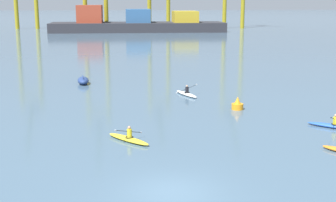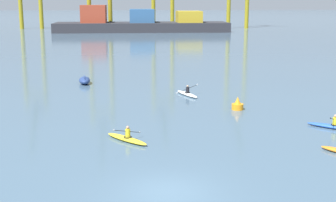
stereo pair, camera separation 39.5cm
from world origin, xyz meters
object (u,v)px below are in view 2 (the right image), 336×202
at_px(kayak_blue, 333,126).
at_px(channel_buoy, 238,105).
at_px(kayak_white, 187,94).
at_px(capsized_dinghy, 85,80).
at_px(kayak_yellow, 127,138).
at_px(container_barge, 140,23).

bearing_deg(kayak_blue, channel_buoy, 130.89).
distance_m(kayak_blue, kayak_white, 14.13).
relative_size(capsized_dinghy, kayak_yellow, 0.92).
relative_size(container_barge, kayak_yellow, 15.80).
bearing_deg(capsized_dinghy, kayak_yellow, -77.60).
xyz_separation_m(capsized_dinghy, kayak_yellow, (4.37, -19.87, -0.18)).
relative_size(channel_buoy, kayak_blue, 0.33).
bearing_deg(container_barge, capsized_dinghy, -95.19).
relative_size(kayak_yellow, kayak_white, 0.87).
xyz_separation_m(kayak_yellow, kayak_white, (5.22, 13.17, 0.00)).
height_order(capsized_dinghy, kayak_yellow, kayak_yellow).
xyz_separation_m(kayak_blue, kayak_yellow, (-13.45, -1.69, 0.00)).
bearing_deg(kayak_white, container_barge, 91.54).
height_order(container_barge, kayak_yellow, container_barge).
bearing_deg(container_barge, channel_buoy, -86.57).
bearing_deg(channel_buoy, kayak_blue, -49.11).
bearing_deg(kayak_white, kayak_blue, -54.34).
height_order(container_barge, capsized_dinghy, container_barge).
distance_m(kayak_blue, kayak_yellow, 13.56).
bearing_deg(channel_buoy, kayak_white, 119.49).
bearing_deg(channel_buoy, capsized_dinghy, 135.96).
relative_size(kayak_blue, kayak_yellow, 1.03).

